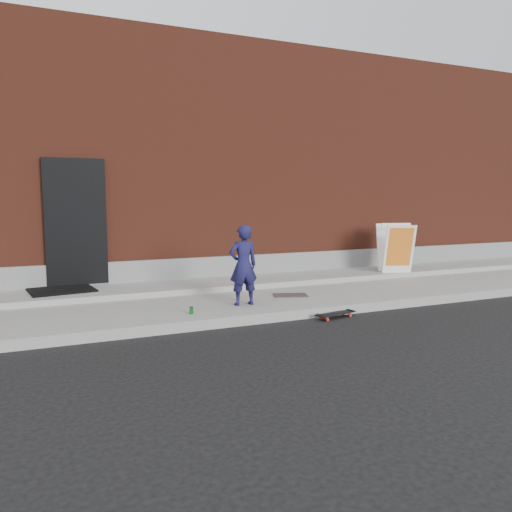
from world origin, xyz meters
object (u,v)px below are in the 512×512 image
child (243,265)px  soda_can (191,310)px  skateboard (336,314)px  pizza_sign (396,248)px

child → soda_can: child is taller
skateboard → pizza_sign: pizza_sign is taller
skateboard → pizza_sign: size_ratio=0.68×
soda_can → skateboard: bearing=-13.9°
child → skateboard: size_ratio=1.79×
skateboard → soda_can: size_ratio=6.62×
child → pizza_sign: child is taller
skateboard → child: bearing=146.3°
child → pizza_sign: bearing=-161.1°
child → soda_can: (-0.93, -0.27, -0.58)m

